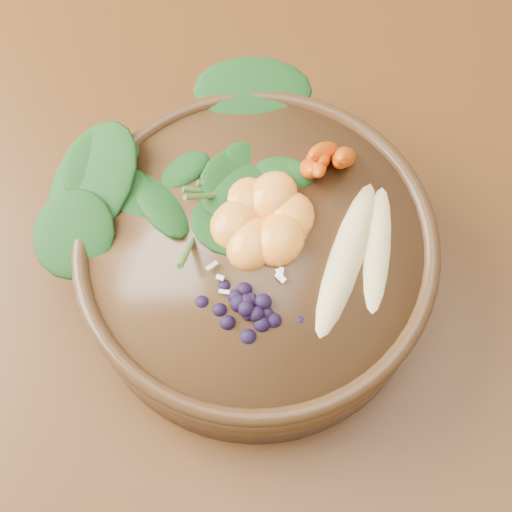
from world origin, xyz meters
The scene contains 9 objects.
ground centered at (0.00, 0.00, 0.00)m, with size 4.00×4.00×0.00m, color #381E0F.
dining_table centered at (0.00, 0.00, 0.66)m, with size 1.60×0.90×0.75m.
stoneware_bowl centered at (-0.21, -0.16, 0.79)m, with size 0.30×0.30×0.08m, color #4E3017.
kale_heap centered at (-0.27, -0.11, 0.85)m, with size 0.20×0.18×0.05m, color #1B4C1A, non-canonical shape.
carrot_cluster centered at (-0.18, -0.06, 0.87)m, with size 0.06×0.06×0.08m, color #D94B09, non-canonical shape.
banana_halves centered at (-0.13, -0.13, 0.85)m, with size 0.08×0.17×0.03m.
mandarin_cluster centered at (-0.21, -0.14, 0.85)m, with size 0.09×0.10×0.03m, color orange, non-canonical shape.
blueberry_pile centered at (-0.19, -0.21, 0.85)m, with size 0.14×0.10×0.04m, color black, non-canonical shape.
coconut_flakes centered at (-0.20, -0.17, 0.83)m, with size 0.10×0.07×0.01m, color white, non-canonical shape.
Camera 1 is at (-0.11, -0.38, 1.36)m, focal length 50.00 mm.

